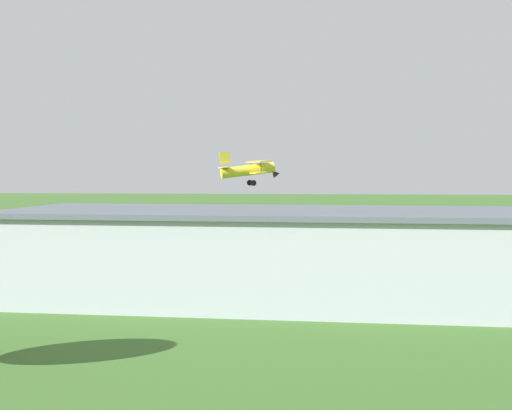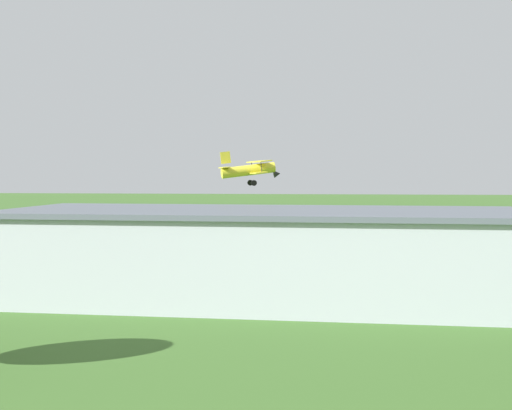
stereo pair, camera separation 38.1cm
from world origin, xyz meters
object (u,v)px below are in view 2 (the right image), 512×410
(hangar, at_px, (262,254))
(person_at_fence_line, at_px, (464,260))
(person_near_hangar_door, at_px, (204,256))
(biplane, at_px, (250,170))
(car_yellow, at_px, (6,262))
(person_crossing_taxiway, at_px, (497,262))
(car_orange, at_px, (86,261))

(hangar, height_order, person_at_fence_line, hangar)
(person_near_hangar_door, bearing_deg, biplane, -98.87)
(car_yellow, height_order, person_crossing_taxiway, person_crossing_taxiway)
(biplane, bearing_deg, person_at_fence_line, 142.04)
(person_at_fence_line, bearing_deg, hangar, 47.87)
(hangar, xyz_separation_m, person_at_fence_line, (-15.93, -17.61, -2.20))
(biplane, bearing_deg, hangar, 98.49)
(hangar, xyz_separation_m, car_yellow, (23.67, -11.96, -2.23))
(biplane, bearing_deg, person_crossing_taxiway, 143.27)
(car_yellow, bearing_deg, car_orange, -172.43)
(car_yellow, bearing_deg, biplane, -130.17)
(car_orange, relative_size, car_yellow, 0.98)
(hangar, relative_size, person_at_fence_line, 20.21)
(person_crossing_taxiway, xyz_separation_m, person_at_fence_line, (2.58, -1.22, -0.01))
(hangar, distance_m, biplane, 34.85)
(car_yellow, xyz_separation_m, person_near_hangar_door, (-16.22, -6.76, 0.00))
(person_crossing_taxiway, distance_m, person_at_fence_line, 2.86)
(person_at_fence_line, bearing_deg, person_near_hangar_door, -2.73)
(car_orange, relative_size, person_crossing_taxiway, 2.29)
(biplane, relative_size, person_crossing_taxiway, 4.19)
(car_orange, bearing_deg, person_at_fence_line, -171.77)
(car_orange, relative_size, person_near_hangar_door, 2.38)
(person_at_fence_line, bearing_deg, car_orange, 8.23)
(car_orange, xyz_separation_m, person_at_fence_line, (-32.79, -4.74, -0.01))
(car_orange, distance_m, car_yellow, 6.87)
(person_crossing_taxiway, distance_m, person_near_hangar_door, 26.07)
(car_yellow, distance_m, person_near_hangar_door, 17.57)
(car_orange, bearing_deg, car_yellow, 7.57)
(biplane, height_order, car_yellow, biplane)
(hangar, distance_m, car_yellow, 26.62)
(car_orange, xyz_separation_m, person_crossing_taxiway, (-35.37, -3.53, 0.01))
(person_crossing_taxiway, bearing_deg, biplane, -36.73)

